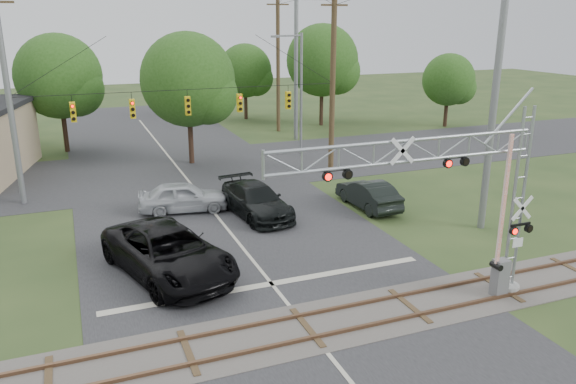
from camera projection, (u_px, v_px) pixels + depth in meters
name	position (u px, v px, depth m)	size (l,w,h in m)	color
ground	(333.00, 361.00, 16.94)	(160.00, 160.00, 0.00)	#293E1C
road_main	(238.00, 243.00, 25.83)	(14.00, 90.00, 0.02)	#28282B
road_cross	(180.00, 170.00, 38.27)	(90.00, 12.00, 0.02)	#28282B
railroad_track	(307.00, 328.00, 18.71)	(90.00, 3.20, 0.17)	#524B47
crossing_gantry	(452.00, 191.00, 18.91)	(10.21, 0.90, 7.03)	gray
traffic_signal_span	(203.00, 94.00, 33.38)	(19.34, 0.36, 11.50)	gray
pickup_black	(168.00, 252.00, 22.38)	(3.25, 7.05, 1.96)	black
car_dark	(256.00, 200.00, 29.25)	(2.30, 5.67, 1.64)	black
sedan_silver	(184.00, 197.00, 29.91)	(1.91, 4.74, 1.61)	#B3B6BB
suv_dark	(368.00, 194.00, 30.51)	(1.62, 4.66, 1.53)	black
streetlight	(299.00, 89.00, 40.86)	(2.39, 0.25, 8.95)	gray
utility_poles	(227.00, 78.00, 36.25)	(25.29, 27.32, 13.58)	#3F2F1D
treeline	(156.00, 73.00, 46.04)	(54.52, 22.24, 9.53)	#332117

